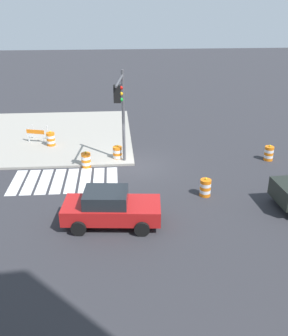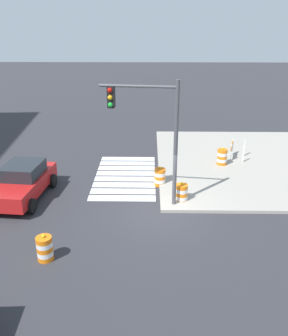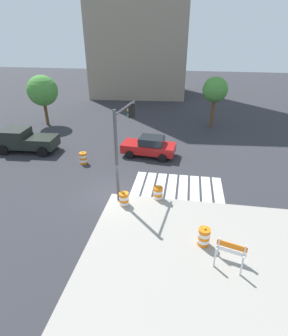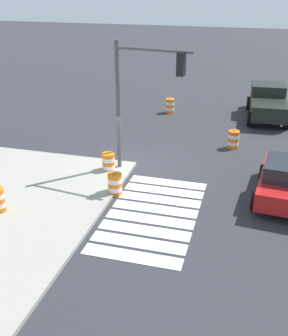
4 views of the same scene
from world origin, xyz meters
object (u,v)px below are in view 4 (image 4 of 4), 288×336
at_px(pickup_truck, 267,101).
at_px(traffic_barrel_near_corner, 109,163).
at_px(traffic_barrel_crosswalk_end, 115,184).
at_px(traffic_barrel_median_far, 234,139).
at_px(sports_car, 285,179).
at_px(traffic_light_pole, 143,86).
at_px(traffic_barrel_median_near, 170,106).

relative_size(pickup_truck, traffic_barrel_near_corner, 5.14).
bearing_deg(traffic_barrel_crosswalk_end, traffic_barrel_near_corner, -153.38).
height_order(traffic_barrel_near_corner, traffic_barrel_median_far, same).
bearing_deg(sports_car, traffic_barrel_near_corner, -93.24).
distance_m(sports_car, traffic_barrel_near_corner, 7.42).
bearing_deg(traffic_barrel_median_far, sports_car, 25.43).
bearing_deg(sports_car, traffic_light_pole, -96.77).
relative_size(pickup_truck, traffic_light_pole, 0.95).
bearing_deg(pickup_truck, sports_car, 3.84).
relative_size(sports_car, traffic_barrel_crosswalk_end, 4.37).
relative_size(traffic_barrel_crosswalk_end, traffic_light_pole, 0.19).
relative_size(traffic_barrel_near_corner, traffic_barrel_median_far, 1.00).
bearing_deg(traffic_light_pole, sports_car, 83.23).
bearing_deg(traffic_barrel_near_corner, traffic_barrel_median_near, 175.53).
bearing_deg(sports_car, traffic_barrel_median_near, -145.95).
relative_size(sports_car, traffic_barrel_median_near, 4.37).
xyz_separation_m(traffic_barrel_near_corner, traffic_barrel_median_far, (-4.40, 5.11, 0.00)).
bearing_deg(traffic_barrel_crosswalk_end, pickup_truck, 154.62).
bearing_deg(sports_car, traffic_barrel_crosswalk_end, -77.15).
bearing_deg(traffic_barrel_near_corner, sports_car, 86.76).
bearing_deg(pickup_truck, traffic_barrel_median_near, -82.65).
relative_size(traffic_barrel_near_corner, traffic_light_pole, 0.19).
height_order(sports_car, traffic_barrel_median_near, sports_car).
bearing_deg(traffic_barrel_near_corner, pickup_truck, 146.77).
bearing_deg(sports_car, pickup_truck, -176.16).
bearing_deg(traffic_light_pole, traffic_barrel_near_corner, -79.40).
xyz_separation_m(sports_car, traffic_barrel_median_far, (-4.82, -2.29, -0.36)).
height_order(traffic_barrel_crosswalk_end, traffic_barrel_median_far, same).
bearing_deg(pickup_truck, traffic_light_pole, -27.57).
height_order(traffic_barrel_near_corner, traffic_barrel_median_near, same).
distance_m(traffic_barrel_near_corner, traffic_barrel_median_near, 9.47).
height_order(sports_car, traffic_light_pole, traffic_light_pole).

